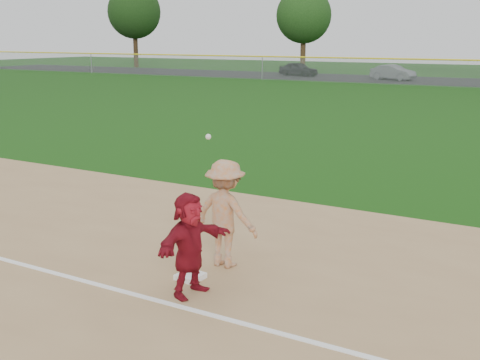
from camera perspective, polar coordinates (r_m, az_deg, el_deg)
The scene contains 9 objects.
ground at distance 9.30m, azimuth -4.70°, elevation -9.70°, with size 160.00×160.00×0.00m, color #14440D.
foul_line at distance 8.70m, azimuth -7.75°, elevation -11.28°, with size 60.00×0.10×0.01m, color white.
first_base at distance 9.37m, azimuth -4.73°, elevation -9.09°, with size 0.37×0.37×0.08m, color white.
base_runner at distance 8.60m, azimuth -4.81°, elevation -6.09°, with size 1.40×0.45×1.51m, color maroon.
car_left at distance 58.54m, azimuth 5.57°, elevation 10.43°, with size 1.55×3.86×1.32m, color black.
car_mid at distance 54.42m, azimuth 14.30°, elevation 9.86°, with size 1.37×3.93×1.30m, color slate.
first_base_play at distance 9.61m, azimuth -1.39°, elevation -3.20°, with size 1.16×0.81×2.21m.
tree_0 at distance 76.70m, azimuth -10.00°, elevation 15.41°, with size 6.40×6.40×9.81m.
tree_1 at distance 65.80m, azimuth 6.07°, elevation 15.24°, with size 5.80×5.80×8.75m.
Camera 1 is at (4.91, -7.00, 3.64)m, focal length 45.00 mm.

